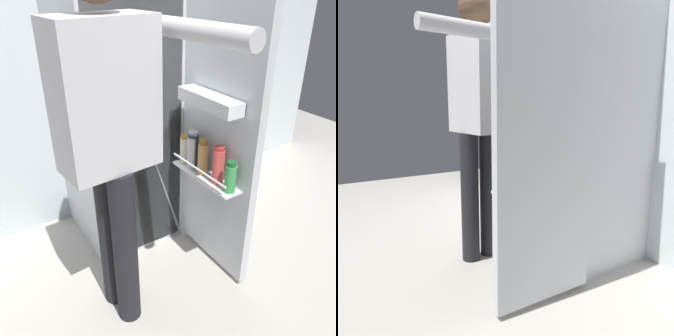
{
  "view_description": "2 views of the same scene",
  "coord_description": "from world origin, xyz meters",
  "views": [
    {
      "loc": [
        -0.87,
        -1.39,
        1.61
      ],
      "look_at": [
        0.0,
        -0.03,
        0.74
      ],
      "focal_mm": 37.99,
      "sensor_mm": 36.0,
      "label": 1
    },
    {
      "loc": [
        1.55,
        -1.03,
        1.05
      ],
      "look_at": [
        -0.03,
        -0.07,
        0.68
      ],
      "focal_mm": 34.04,
      "sensor_mm": 36.0,
      "label": 2
    }
  ],
  "objects": [
    {
      "name": "refrigerator",
      "position": [
        0.03,
        0.51,
        0.91
      ],
      "size": [
        0.65,
        1.22,
        1.82
      ],
      "color": "silver",
      "rests_on": "ground_plane"
    },
    {
      "name": "ground_plane",
      "position": [
        0.0,
        0.0,
        0.0
      ],
      "size": [
        6.34,
        6.34,
        0.0
      ],
      "primitive_type": "plane",
      "color": "#B7B2A8"
    },
    {
      "name": "kitchen_wall",
      "position": [
        0.0,
        0.92,
        1.27
      ],
      "size": [
        4.4,
        0.1,
        2.55
      ],
      "primitive_type": "cube",
      "color": "silver",
      "rests_on": "ground_plane"
    },
    {
      "name": "person",
      "position": [
        -0.32,
        -0.1,
        1.06
      ],
      "size": [
        0.58,
        0.72,
        1.75
      ],
      "color": "black",
      "rests_on": "ground_plane"
    }
  ]
}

